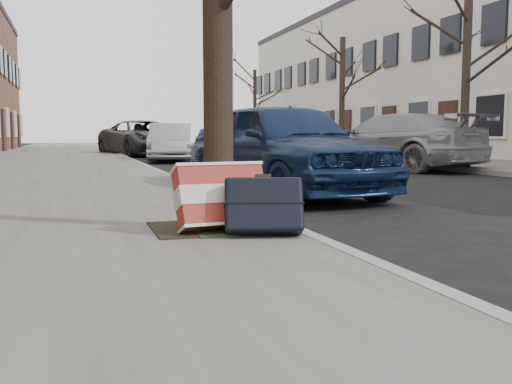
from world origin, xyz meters
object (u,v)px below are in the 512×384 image
object	(u,v)px
car_near_front	(283,147)
car_near_mid	(171,142)
suitcase_navy	(264,205)
suitcase_red	(221,197)

from	to	relation	value
car_near_front	car_near_mid	size ratio (longest dim) A/B	1.09
suitcase_navy	car_near_front	size ratio (longest dim) A/B	0.14
suitcase_navy	car_near_front	bearing A→B (deg)	82.40
car_near_front	suitcase_red	bearing A→B (deg)	-125.82
suitcase_navy	car_near_front	xyz separation A→B (m)	(1.60, 3.87, 0.36)
suitcase_red	car_near_front	xyz separation A→B (m)	(1.87, 3.58, 0.32)
suitcase_navy	car_near_mid	world-z (taller)	car_near_mid
suitcase_navy	car_near_front	world-z (taller)	car_near_front
car_near_front	car_near_mid	bearing A→B (deg)	81.25
car_near_front	car_near_mid	world-z (taller)	car_near_front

